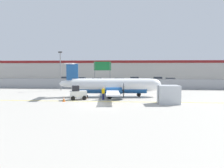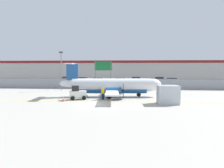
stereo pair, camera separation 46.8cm
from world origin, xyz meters
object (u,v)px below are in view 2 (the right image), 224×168
Objects in this scene: traffic_cone_near_right at (63,99)px; highway_sign at (103,68)px; baggage_tug at (78,93)px; apron_light_pole at (61,67)px; parked_car_3 at (121,81)px; parked_car_2 at (99,81)px; parked_car_1 at (82,80)px; parked_car_4 at (136,80)px; commuter_airplane at (113,86)px; traffic_cone_near_left at (86,96)px; parked_car_5 at (159,80)px; parked_car_6 at (172,81)px; cargo_container at (168,95)px; ground_crew_worker at (103,93)px; parked_car_0 at (67,79)px.

highway_sign is (2.68, 18.22, 3.83)m from traffic_cone_near_right.
apron_light_pole is at bearing 98.90° from baggage_tug.
parked_car_2 is at bearing 177.48° from parked_car_3.
parked_car_1 is 14.67m from highway_sign.
parked_car_3 and parked_car_4 have the same top height.
commuter_airplane is 25.12× the size of traffic_cone_near_left.
parked_car_5 is 21.01m from highway_sign.
cargo_container is at bearing -99.61° from parked_car_6.
baggage_tug is 29.35m from parked_car_1.
parked_car_3 is at bearing -165.16° from parked_car_6.
parked_car_6 reaches higher than traffic_cone_near_left.
traffic_cone_near_right is at bearing -125.15° from traffic_cone_near_left.
parked_car_6 is at bearing 56.45° from commuter_airplane.
apron_light_pole is at bearing 171.71° from ground_crew_worker.
parked_car_4 is (9.75, 33.38, 0.58)m from traffic_cone_near_right.
parked_car_1 and parked_car_2 have the same top height.
commuter_airplane is 27.28m from parked_car_6.
parked_car_3 is at bearing 99.98° from cargo_container.
highway_sign reaches higher than parked_car_5.
parked_car_0 is at bearing 129.87° from highway_sign.
ground_crew_worker is 0.39× the size of parked_car_0.
parked_car_4 and parked_car_6 have the same top height.
parked_car_2 is (5.03, -3.86, 0.00)m from parked_car_1.
traffic_cone_near_left is 33.81m from parked_car_5.
ground_crew_worker is 0.40× the size of parked_car_2.
highway_sign is at bearing 34.48° from apron_light_pole.
commuter_airplane is 5.68m from baggage_tug.
traffic_cone_near_right is 34.70m from parked_car_6.
traffic_cone_near_right is 0.15× the size of parked_car_3.
cargo_container is 3.99× the size of traffic_cone_near_left.
parked_car_6 is (13.95, 27.25, -0.06)m from ground_crew_worker.
parked_car_4 is at bearing 32.05° from parked_car_2.
parked_car_6 is at bearing 16.18° from parked_car_3.
traffic_cone_near_right is at bearing -100.07° from parked_car_3.
traffic_cone_near_left is (-10.67, 3.87, -0.79)m from cargo_container.
commuter_airplane is 3.79× the size of parked_car_5.
ground_crew_worker is (-1.11, -3.19, -0.65)m from commuter_airplane.
parked_car_0 is 1.01× the size of parked_car_1.
ground_crew_worker is at bearing -50.12° from apron_light_pole.
parked_car_4 is at bearing 5.56° from parked_car_5.
parked_car_6 is at bearing -178.47° from parked_car_1.
highway_sign is at bearing 88.48° from traffic_cone_near_left.
commuter_airplane is 9.11m from cargo_container.
cargo_container reaches higher than baggage_tug.
parked_car_3 is at bearing -8.92° from parked_car_2.
parked_car_0 is 20.85m from apron_light_pole.
traffic_cone_near_left is 3.97m from traffic_cone_near_right.
parked_car_5 is 5.69m from parked_car_6.
parked_car_3 is at bearing -121.46° from parked_car_4.
highway_sign is at bearing -78.32° from parked_car_2.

